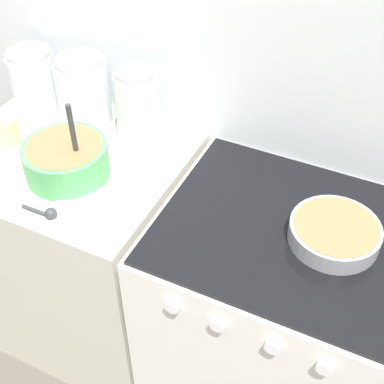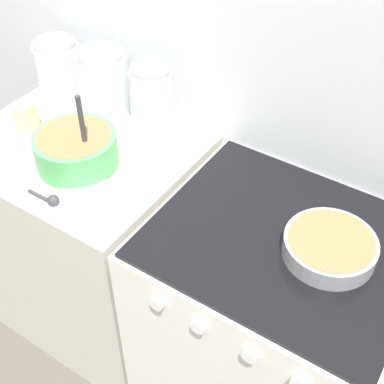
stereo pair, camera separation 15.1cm
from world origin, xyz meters
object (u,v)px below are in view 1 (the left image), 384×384
object	(u,v)px
baking_pan	(335,233)
storage_jar_left	(35,83)
stove	(272,322)
mixing_bowl	(66,158)
tin_can	(7,131)
storage_jar_middle	(84,95)
storage_jar_right	(138,109)

from	to	relation	value
baking_pan	storage_jar_left	bearing A→B (deg)	170.33
stove	baking_pan	bearing A→B (deg)	4.95
baking_pan	stove	bearing A→B (deg)	-175.05
stove	mixing_bowl	distance (m)	0.86
tin_can	storage_jar_left	bearing A→B (deg)	102.70
stove	storage_jar_middle	distance (m)	0.99
baking_pan	storage_jar_middle	distance (m)	0.94
storage_jar_right	stove	bearing A→B (deg)	-18.95
mixing_bowl	storage_jar_left	world-z (taller)	mixing_bowl
mixing_bowl	storage_jar_middle	distance (m)	0.29
mixing_bowl	storage_jar_left	size ratio (longest dim) A/B	1.22
storage_jar_right	baking_pan	bearing A→B (deg)	-15.13
mixing_bowl	storage_jar_left	distance (m)	0.42
baking_pan	storage_jar_middle	xyz separation A→B (m)	(-0.92, 0.19, 0.07)
stove	storage_jar_right	xyz separation A→B (m)	(-0.59, 0.20, 0.55)
storage_jar_middle	tin_can	distance (m)	0.28
storage_jar_right	tin_can	xyz separation A→B (m)	(-0.36, -0.22, -0.06)
storage_jar_left	storage_jar_middle	bearing A→B (deg)	0.00
storage_jar_right	tin_can	bearing A→B (deg)	-148.41
mixing_bowl	storage_jar_middle	world-z (taller)	mixing_bowl
stove	storage_jar_middle	size ratio (longest dim) A/B	3.80
stove	mixing_bowl	bearing A→B (deg)	-174.42
mixing_bowl	storage_jar_middle	xyz separation A→B (m)	(-0.11, 0.27, 0.04)
baking_pan	storage_jar_right	world-z (taller)	storage_jar_right
stove	mixing_bowl	xyz separation A→B (m)	(-0.69, -0.07, 0.51)
tin_can	stove	bearing A→B (deg)	1.36
baking_pan	mixing_bowl	bearing A→B (deg)	-174.52
storage_jar_middle	stove	bearing A→B (deg)	-14.24
storage_jar_left	tin_can	world-z (taller)	storage_jar_left
storage_jar_left	tin_can	bearing A→B (deg)	-77.30
storage_jar_middle	tin_can	xyz separation A→B (m)	(-0.16, -0.22, -0.05)
stove	storage_jar_middle	world-z (taller)	storage_jar_middle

